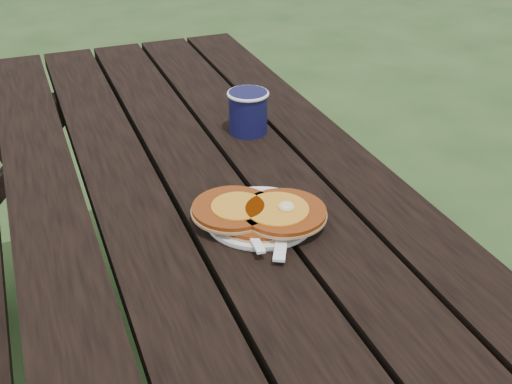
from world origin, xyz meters
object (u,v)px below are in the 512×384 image
object	(u,v)px
coffee_cup	(248,110)
plate	(260,217)
pancake_stack	(260,212)
picnic_table	(206,315)

from	to	relation	value
coffee_cup	plate	bearing A→B (deg)	-107.46
pancake_stack	coffee_cup	size ratio (longest dim) A/B	2.32
plate	coffee_cup	distance (m)	0.38
coffee_cup	picnic_table	bearing A→B (deg)	-137.94
picnic_table	plate	world-z (taller)	plate
plate	coffee_cup	size ratio (longest dim) A/B	2.02
plate	coffee_cup	world-z (taller)	coffee_cup
pancake_stack	picnic_table	bearing A→B (deg)	101.72
pancake_stack	coffee_cup	world-z (taller)	coffee_cup
pancake_stack	coffee_cup	xyz separation A→B (m)	(0.12, 0.37, 0.03)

